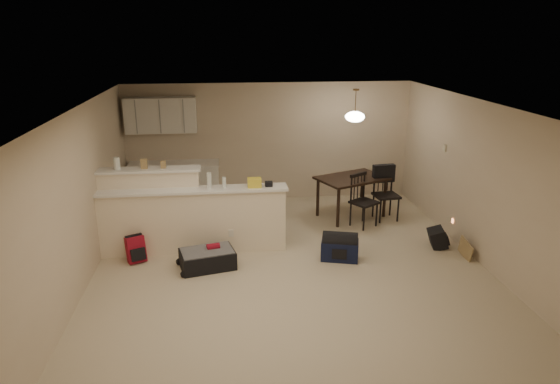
{
  "coord_description": "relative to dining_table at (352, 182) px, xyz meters",
  "views": [
    {
      "loc": [
        -0.97,
        -6.84,
        3.52
      ],
      "look_at": [
        -0.1,
        0.7,
        1.05
      ],
      "focal_mm": 32.0,
      "sensor_mm": 36.0,
      "label": 1
    }
  ],
  "objects": [
    {
      "name": "suitcase",
      "position": [
        -2.76,
        -1.94,
        -0.57
      ],
      "size": [
        0.91,
        0.7,
        0.28
      ],
      "primitive_type": "cube",
      "rotation": [
        0.0,
        0.0,
        0.23
      ],
      "color": "black",
      "rests_on": "ground"
    },
    {
      "name": "pouch",
      "position": [
        -1.74,
        -1.31,
        0.42
      ],
      "size": [
        0.12,
        0.1,
        0.08
      ],
      "primitive_type": "cube",
      "color": "#A18353",
      "rests_on": "breakfast_bar"
    },
    {
      "name": "thermostat",
      "position": [
        1.5,
        -0.66,
        0.79
      ],
      "size": [
        0.02,
        0.12,
        0.12
      ],
      "primitive_type": "cube",
      "color": "beige",
      "rests_on": "room"
    },
    {
      "name": "small_box",
      "position": [
        -3.43,
        -1.09,
        0.74
      ],
      "size": [
        0.08,
        0.06,
        0.12
      ],
      "primitive_type": "cube",
      "color": "#A18353",
      "rests_on": "breakfast_bar"
    },
    {
      "name": "bag_lump",
      "position": [
        -1.98,
        -1.31,
        0.45
      ],
      "size": [
        0.22,
        0.18,
        0.14
      ],
      "primitive_type": "cube",
      "color": "#A18353",
      "rests_on": "breakfast_bar"
    },
    {
      "name": "black_daypack",
      "position": [
        1.1,
        -1.6,
        -0.55
      ],
      "size": [
        0.32,
        0.4,
        0.31
      ],
      "primitive_type": "cube",
      "rotation": [
        0.0,
        0.0,
        1.35
      ],
      "color": "black",
      "rests_on": "ground"
    },
    {
      "name": "navy_duffel",
      "position": [
        -0.66,
        -1.9,
        -0.55
      ],
      "size": [
        0.65,
        0.46,
        0.32
      ],
      "primitive_type": "cube",
      "rotation": [
        0.0,
        0.0,
        -0.27
      ],
      "color": "#101734",
      "rests_on": "ground"
    },
    {
      "name": "room",
      "position": [
        -1.48,
        -2.21,
        0.54
      ],
      "size": [
        7.0,
        7.02,
        2.5
      ],
      "color": "beige",
      "rests_on": "ground"
    },
    {
      "name": "cereal_box",
      "position": [
        -3.74,
        -1.09,
        0.76
      ],
      "size": [
        0.1,
        0.07,
        0.16
      ],
      "primitive_type": "cube",
      "color": "#A18353",
      "rests_on": "breakfast_bar"
    },
    {
      "name": "breakfast_bar",
      "position": [
        -3.24,
        -1.23,
        -0.1
      ],
      "size": [
        3.08,
        0.58,
        1.39
      ],
      "color": "#F9E8C9",
      "rests_on": "ground"
    },
    {
      "name": "pendant_lamp",
      "position": [
        0.0,
        0.0,
        1.28
      ],
      "size": [
        0.36,
        0.36,
        0.62
      ],
      "color": "brown",
      "rests_on": "room"
    },
    {
      "name": "dining_table",
      "position": [
        0.0,
        0.0,
        0.0
      ],
      "size": [
        1.52,
        1.29,
        0.8
      ],
      "rotation": [
        0.0,
        0.0,
        0.4
      ],
      "color": "black",
      "rests_on": "ground"
    },
    {
      "name": "jar",
      "position": [
        -4.16,
        -1.09,
        0.78
      ],
      "size": [
        0.1,
        0.1,
        0.2
      ],
      "primitive_type": "cylinder",
      "color": "silver",
      "rests_on": "breakfast_bar"
    },
    {
      "name": "dining_chair_far",
      "position": [
        0.63,
        -0.24,
        -0.19
      ],
      "size": [
        0.5,
        0.48,
        1.03
      ],
      "primitive_type": null,
      "rotation": [
        0.0,
        0.0,
        0.11
      ],
      "color": "black",
      "rests_on": "ground"
    },
    {
      "name": "bottle_a",
      "position": [
        -2.7,
        -1.31,
        0.51
      ],
      "size": [
        0.07,
        0.07,
        0.26
      ],
      "primitive_type": "cylinder",
      "color": "silver",
      "rests_on": "breakfast_bar"
    },
    {
      "name": "cardboard_sheet",
      "position": [
        1.37,
        -2.08,
        -0.56
      ],
      "size": [
        0.03,
        0.39,
        0.3
      ],
      "primitive_type": "cube",
      "rotation": [
        0.0,
        0.0,
        1.61
      ],
      "color": "#A18353",
      "rests_on": "ground"
    },
    {
      "name": "dining_chair_near",
      "position": [
        0.11,
        -0.53,
        -0.21
      ],
      "size": [
        0.59,
        0.59,
        1.0
      ],
      "primitive_type": null,
      "rotation": [
        0.0,
        0.0,
        0.57
      ],
      "color": "black",
      "rests_on": "ground"
    },
    {
      "name": "bottle_b",
      "position": [
        -2.46,
        -1.31,
        0.47
      ],
      "size": [
        0.06,
        0.06,
        0.18
      ],
      "primitive_type": "cylinder",
      "color": "silver",
      "rests_on": "breakfast_bar"
    },
    {
      "name": "red_backpack",
      "position": [
        -3.9,
        -1.6,
        -0.5
      ],
      "size": [
        0.33,
        0.28,
        0.42
      ],
      "primitive_type": "cube",
      "rotation": [
        0.0,
        0.0,
        0.46
      ],
      "color": "maroon",
      "rests_on": "ground"
    },
    {
      "name": "kitchen_counter",
      "position": [
        -3.48,
        0.98,
        -0.26
      ],
      "size": [
        1.8,
        0.6,
        0.9
      ],
      "primitive_type": "cube",
      "color": "white",
      "rests_on": "ground"
    },
    {
      "name": "upper_cabinets",
      "position": [
        -3.68,
        1.11,
        1.19
      ],
      "size": [
        1.4,
        0.34,
        0.7
      ],
      "primitive_type": "cube",
      "color": "white",
      "rests_on": "room"
    }
  ]
}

